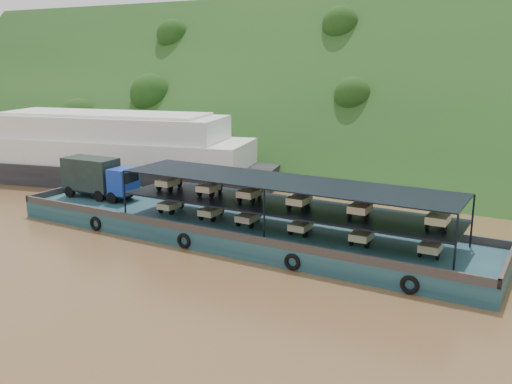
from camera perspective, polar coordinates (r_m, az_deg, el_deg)
The scene contains 4 objects.
ground at distance 37.36m, azimuth 0.39°, elevation -6.08°, with size 160.00×160.00×0.00m, color brown.
hillside at distance 70.01m, azimuth 14.98°, elevation 2.77°, with size 140.00×28.00×28.00m, color #183D16.
cargo_barge at distance 40.26m, azimuth -2.99°, elevation -2.98°, with size 35.00×7.18×4.54m.
passenger_ferry at distance 59.53m, azimuth -14.67°, elevation 3.91°, with size 35.60×16.50×6.99m.
Camera 1 is at (17.21, -30.69, 12.56)m, focal length 40.00 mm.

